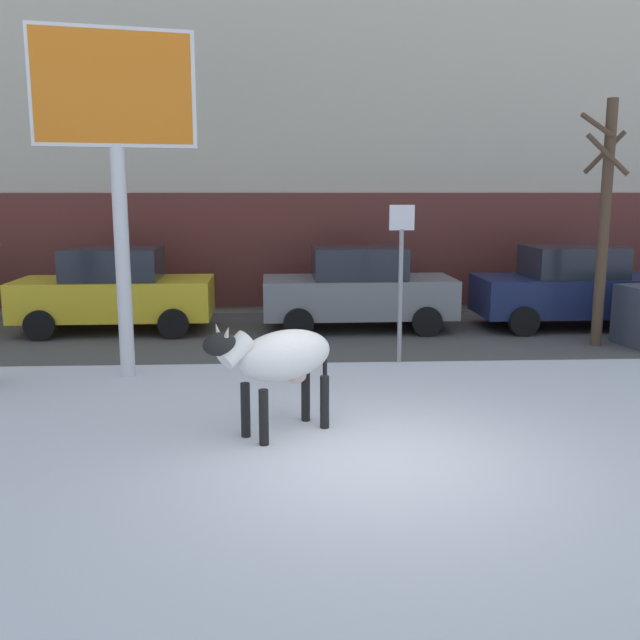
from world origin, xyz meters
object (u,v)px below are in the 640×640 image
cow_holstein (281,357)px  billboard (115,110)px  car_yellow_sedan (115,291)px  street_sign (401,271)px  pedestrian_by_cars (434,276)px  car_navy_sedan (571,288)px  car_grey_sedan (358,289)px  pedestrian_far_left (43,278)px  bare_tree_far_back (604,217)px  pedestrian_near_billboard (12,278)px

cow_holstein → billboard: (-2.59, 2.99, 3.31)m
car_yellow_sedan → street_sign: (5.77, -3.14, 0.76)m
billboard → pedestrian_by_cars: (6.53, 6.48, -3.43)m
pedestrian_by_cars → car_navy_sedan: bearing=-46.3°
car_grey_sedan → cow_holstein: bearing=-103.9°
cow_holstein → pedestrian_by_cars: size_ratio=1.01×
pedestrian_far_left → pedestrian_by_cars: bearing=0.0°
pedestrian_by_cars → billboard: bearing=-135.2°
cow_holstein → car_navy_sedan: 9.40m
cow_holstein → street_sign: size_ratio=0.62×
car_navy_sedan → bare_tree_far_back: size_ratio=0.88×
pedestrian_by_cars → street_sign: 6.10m
billboard → bare_tree_far_back: billboard is taller
pedestrian_far_left → street_sign: size_ratio=0.61×
cow_holstein → car_yellow_sedan: 7.76m
pedestrian_far_left → street_sign: 10.04m
bare_tree_far_back → car_grey_sedan: bearing=157.5°
billboard → pedestrian_far_left: (-3.47, 6.48, -3.43)m
car_yellow_sedan → pedestrian_far_left: size_ratio=2.45×
car_navy_sedan → street_sign: street_sign is taller
car_grey_sedan → pedestrian_near_billboard: size_ratio=2.45×
billboard → pedestrian_far_left: 8.11m
pedestrian_near_billboard → street_sign: size_ratio=0.61×
car_yellow_sedan → pedestrian_far_left: (-2.40, 2.62, -0.03)m
pedestrian_near_billboard → street_sign: street_sign is taller
cow_holstein → car_yellow_sedan: car_yellow_sedan is taller
cow_holstein → car_grey_sedan: bearing=76.1°
car_grey_sedan → billboard: bearing=-138.2°
car_yellow_sedan → bare_tree_far_back: size_ratio=0.88×
billboard → car_navy_sedan: bearing=22.7°
cow_holstein → pedestrian_near_billboard: (-6.84, 9.47, -0.12)m
car_navy_sedan → pedestrian_by_cars: bearing=133.7°
car_yellow_sedan → street_sign: 6.62m
car_yellow_sedan → pedestrian_near_billboard: car_yellow_sedan is taller
pedestrian_far_left → bare_tree_far_back: size_ratio=0.36×
bare_tree_far_back → pedestrian_by_cars: bearing=117.3°
car_navy_sedan → bare_tree_far_back: bare_tree_far_back is taller
car_yellow_sedan → billboard: bearing=-74.5°
car_grey_sedan → pedestrian_near_billboard: 8.93m
pedestrian_near_billboard → car_yellow_sedan: bearing=-39.5°
car_yellow_sedan → pedestrian_near_billboard: (-3.18, 2.62, -0.03)m
bare_tree_far_back → street_sign: (-4.17, -1.21, -0.90)m
car_grey_sedan → bare_tree_far_back: bare_tree_far_back is taller
billboard → pedestrian_near_billboard: billboard is taller
car_grey_sedan → pedestrian_by_cars: bearing=49.8°
billboard → cow_holstein: bearing=-49.1°
pedestrian_near_billboard → street_sign: 10.68m
car_grey_sedan → bare_tree_far_back: 5.24m
car_yellow_sedan → pedestrian_by_cars: car_yellow_sedan is taller
car_grey_sedan → car_yellow_sedan: bearing=179.7°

